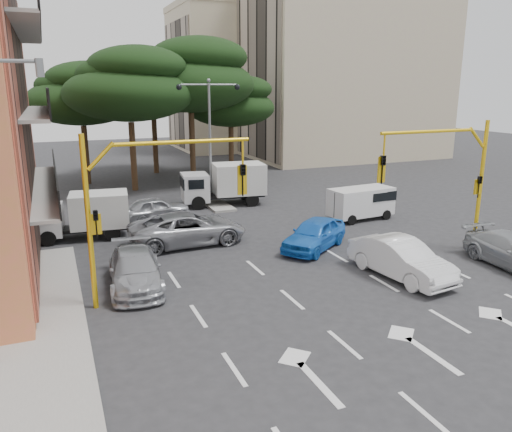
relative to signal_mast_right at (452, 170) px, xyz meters
The scene contains 20 objects.
ground 8.08m from the signal_mast_right, 163.69° to the right, with size 120.00×120.00×0.00m, color #28282B.
median_strip 16.03m from the signal_mast_right, 115.91° to the left, with size 1.40×6.00×0.15m, color gray.
apartment_beige_near 33.22m from the signal_mast_right, 66.34° to the left, with size 20.20×12.15×18.70m.
apartment_beige_far 42.69m from the signal_mast_right, 81.67° to the left, with size 16.20×12.15×16.70m.
pine_left_near 22.98m from the signal_mast_right, 118.29° to the left, with size 9.15×9.15×10.23m.
pine_center 23.13m from the signal_mast_right, 104.66° to the left, with size 9.98×9.98×11.16m.
pine_left_far 27.79m from the signal_mast_right, 119.84° to the left, with size 8.32×8.32×9.30m.
pine_right 24.14m from the signal_mast_right, 94.17° to the left, with size 7.49×7.49×8.37m.
pine_back 28.30m from the signal_mast_right, 106.03° to the left, with size 9.15×9.15×10.23m.
signal_mast_right is the anchor object (origin of this frame).
signal_mast_left 13.61m from the signal_mast_right, behind, with size 5.79×0.37×6.00m.
street_lamp_center 15.65m from the signal_mast_right, 115.91° to the left, with size 4.16×0.36×7.77m.
car_white_hatch 5.19m from the signal_mast_right, 156.25° to the right, with size 1.64×4.70×1.55m, color silver.
car_blue_compact 6.75m from the signal_mast_right, 151.71° to the left, with size 1.72×4.26×1.45m, color blue.
car_silver_wagon 14.24m from the signal_mast_right, behind, with size 1.91×4.70×1.36m, color #A3A5AB.
car_silver_cross_a 12.44m from the signal_mast_right, 151.12° to the left, with size 2.60×5.64×1.57m, color #919298.
car_silver_cross_b 15.94m from the signal_mast_right, 135.16° to the left, with size 1.56×3.88×1.32m, color #9FA1A6.
van_white 7.25m from the signal_mast_right, 91.12° to the left, with size 1.68×3.72×1.86m, color silver, non-canonical shape.
box_truck_a 17.73m from the signal_mast_right, 150.09° to the left, with size 1.96×4.67×2.30m, color silver, non-canonical shape.
box_truck_b 14.71m from the signal_mast_right, 115.44° to the left, with size 2.26×5.37×2.64m, color silver, non-canonical shape.
Camera 1 is at (-9.55, -14.89, 7.46)m, focal length 35.00 mm.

